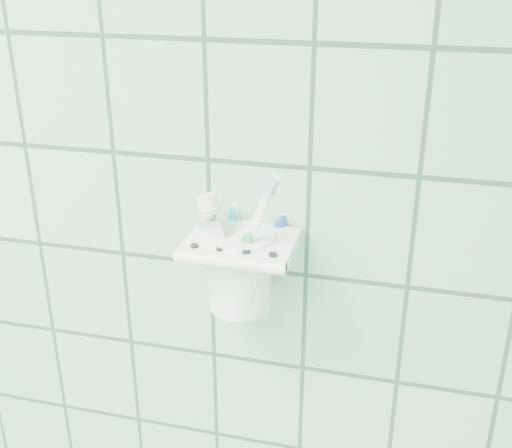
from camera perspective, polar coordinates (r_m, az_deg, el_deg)
holder_bracket at (r=0.72m, az=-1.31°, el=-1.89°), size 0.12×0.10×0.04m
cup at (r=0.74m, az=-1.46°, el=-3.90°), size 0.08×0.08×0.09m
toothbrush_pink at (r=0.72m, az=-1.51°, el=-0.15°), size 0.04×0.07×0.18m
toothbrush_blue at (r=0.72m, az=-0.58°, el=-0.30°), size 0.06×0.07×0.18m
toothbrush_orange at (r=0.72m, az=-2.99°, el=-0.39°), size 0.07×0.03×0.18m
toothpaste_tube at (r=0.71m, az=-1.99°, el=-1.86°), size 0.06×0.04×0.14m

